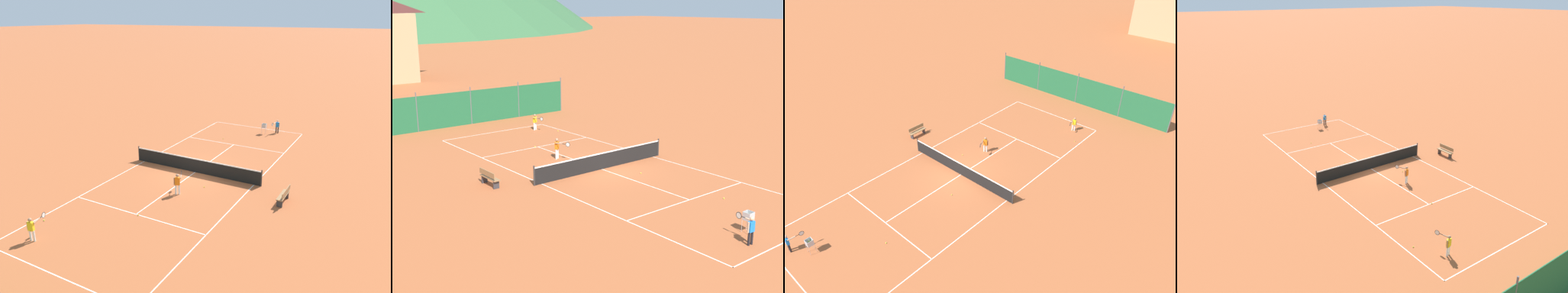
# 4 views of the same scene
# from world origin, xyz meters

# --- Properties ---
(ground_plane) EXTENTS (600.00, 600.00, 0.00)m
(ground_plane) POSITION_xyz_m (0.00, 0.00, 0.00)
(ground_plane) COLOR #A8542D
(court_line_markings) EXTENTS (8.25, 23.85, 0.01)m
(court_line_markings) POSITION_xyz_m (0.00, 0.00, 0.00)
(court_line_markings) COLOR white
(court_line_markings) RESTS_ON ground
(tennis_net) EXTENTS (9.18, 0.08, 1.06)m
(tennis_net) POSITION_xyz_m (0.00, 0.00, 0.50)
(tennis_net) COLOR #2D2D2D
(tennis_net) RESTS_ON ground
(windscreen_fence_far) EXTENTS (17.28, 0.08, 2.90)m
(windscreen_fence_far) POSITION_xyz_m (-0.00, 15.50, 1.31)
(windscreen_fence_far) COLOR #1E6038
(windscreen_fence_far) RESTS_ON ground
(player_near_baseline) EXTENTS (0.48, 1.07, 1.27)m
(player_near_baseline) POSITION_xyz_m (-0.66, 3.30, 0.74)
(player_near_baseline) COLOR white
(player_near_baseline) RESTS_ON ground
(player_far_baseline) EXTENTS (0.45, 0.97, 1.17)m
(player_far_baseline) POSITION_xyz_m (-2.04, -11.12, 0.68)
(player_far_baseline) COLOR black
(player_far_baseline) RESTS_ON ground
(player_far_service) EXTENTS (0.39, 1.03, 1.18)m
(player_far_service) POSITION_xyz_m (2.65, 10.61, 0.69)
(player_far_service) COLOR white
(player_far_service) RESTS_ON ground
(tennis_ball_by_net_left) EXTENTS (0.07, 0.07, 0.07)m
(tennis_ball_by_net_left) POSITION_xyz_m (3.66, 9.18, 0.03)
(tennis_ball_by_net_left) COLOR #CCE033
(tennis_ball_by_net_left) RESTS_ON ground
(tennis_ball_mid_court) EXTENTS (0.07, 0.07, 0.07)m
(tennis_ball_mid_court) POSITION_xyz_m (-1.61, 1.79, 0.03)
(tennis_ball_mid_court) COLOR #CCE033
(tennis_ball_mid_court) RESTS_ON ground
(tennis_ball_near_corner) EXTENTS (0.07, 0.07, 0.07)m
(tennis_ball_near_corner) POSITION_xyz_m (1.37, -7.35, 0.03)
(tennis_ball_near_corner) COLOR #CCE033
(tennis_ball_near_corner) RESTS_ON ground
(tennis_ball_alley_left) EXTENTS (0.07, 0.07, 0.07)m
(tennis_ball_alley_left) POSITION_xyz_m (1.12, -1.99, 0.03)
(tennis_ball_alley_left) COLOR #CCE033
(tennis_ball_alley_left) RESTS_ON ground
(tennis_ball_far_corner) EXTENTS (0.07, 0.07, 0.07)m
(tennis_ball_far_corner) POSITION_xyz_m (-0.18, 6.45, 0.03)
(tennis_ball_far_corner) COLOR #CCE033
(tennis_ball_far_corner) RESTS_ON ground
(ball_hopper) EXTENTS (0.36, 0.36, 0.89)m
(ball_hopper) POSITION_xyz_m (-1.12, -10.39, 0.65)
(ball_hopper) COLOR #B7B7BC
(ball_hopper) RESTS_ON ground
(courtside_bench) EXTENTS (0.36, 1.50, 0.84)m
(courtside_bench) POSITION_xyz_m (-6.34, 1.42, 0.45)
(courtside_bench) COLOR olive
(courtside_bench) RESTS_ON ground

